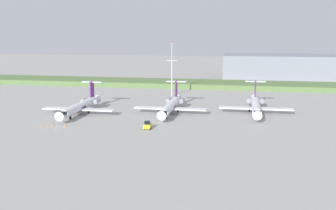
# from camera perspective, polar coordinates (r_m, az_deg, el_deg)

# --- Properties ---
(ground_plane) EXTENTS (500.00, 500.00, 0.00)m
(ground_plane) POSITION_cam_1_polar(r_m,az_deg,el_deg) (146.45, 1.31, 0.19)
(ground_plane) COLOR #9E9B96
(grass_berm) EXTENTS (320.00, 20.00, 2.24)m
(grass_berm) POSITION_cam_1_polar(r_m,az_deg,el_deg) (190.32, 3.42, 2.96)
(grass_berm) COLOR #597542
(grass_berm) RESTS_ON ground
(regional_jet_nearest) EXTENTS (22.81, 31.00, 9.00)m
(regional_jet_nearest) POSITION_cam_1_polar(r_m,az_deg,el_deg) (131.46, -12.09, -0.13)
(regional_jet_nearest) COLOR silver
(regional_jet_nearest) RESTS_ON ground
(regional_jet_second) EXTENTS (22.81, 31.00, 9.00)m
(regional_jet_second) POSITION_cam_1_polar(r_m,az_deg,el_deg) (129.57, 0.41, -0.05)
(regional_jet_second) COLOR silver
(regional_jet_second) RESTS_ON ground
(regional_jet_third) EXTENTS (22.81, 31.00, 9.00)m
(regional_jet_third) POSITION_cam_1_polar(r_m,az_deg,el_deg) (132.77, 12.14, -0.03)
(regional_jet_third) COLOR silver
(regional_jet_third) RESTS_ON ground
(antenna_mast) EXTENTS (4.40, 0.50, 21.82)m
(antenna_mast) POSITION_cam_1_polar(r_m,az_deg,el_deg) (159.73, 0.54, 4.37)
(antenna_mast) COLOR #B2B2B7
(antenna_mast) RESTS_ON ground
(distant_hangar) EXTENTS (59.77, 28.88, 12.74)m
(distant_hangar) POSITION_cam_1_polar(r_m,az_deg,el_deg) (225.66, 15.45, 5.15)
(distant_hangar) COLOR gray
(distant_hangar) RESTS_ON ground
(baggage_tug) EXTENTS (1.72, 3.20, 2.30)m
(baggage_tug) POSITION_cam_1_polar(r_m,az_deg,el_deg) (109.83, -2.85, -2.85)
(baggage_tug) COLOR yellow
(baggage_tug) RESTS_ON ground
(safety_cone_front_marker) EXTENTS (0.44, 0.44, 0.55)m
(safety_cone_front_marker) POSITION_cam_1_polar(r_m,az_deg,el_deg) (117.88, -17.15, -2.74)
(safety_cone_front_marker) COLOR orange
(safety_cone_front_marker) RESTS_ON ground
(safety_cone_mid_marker) EXTENTS (0.44, 0.44, 0.55)m
(safety_cone_mid_marker) POSITION_cam_1_polar(r_m,az_deg,el_deg) (116.88, -15.84, -2.78)
(safety_cone_mid_marker) COLOR orange
(safety_cone_mid_marker) RESTS_ON ground
(safety_cone_rear_marker) EXTENTS (0.44, 0.44, 0.55)m
(safety_cone_rear_marker) POSITION_cam_1_polar(r_m,az_deg,el_deg) (115.62, -14.20, -2.85)
(safety_cone_rear_marker) COLOR orange
(safety_cone_rear_marker) RESTS_ON ground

